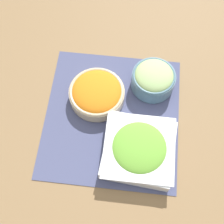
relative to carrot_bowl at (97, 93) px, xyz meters
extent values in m
plane|color=olive|center=(0.06, 0.05, -0.03)|extent=(3.00, 3.00, 0.00)
cube|color=#474C70|center=(0.06, 0.05, -0.03)|extent=(0.45, 0.42, 0.00)
cylinder|color=#C6B28E|center=(0.00, 0.00, -0.01)|extent=(0.17, 0.17, 0.04)
torus|color=#C6B28E|center=(0.00, 0.00, 0.01)|extent=(0.17, 0.17, 0.01)
ellipsoid|color=orange|center=(0.00, 0.00, 0.01)|extent=(0.15, 0.15, 0.04)
cube|color=white|center=(0.17, 0.15, -0.01)|extent=(0.21, 0.21, 0.05)
cube|color=white|center=(0.17, 0.15, 0.02)|extent=(0.20, 0.20, 0.00)
ellipsoid|color=#6BAD38|center=(0.17, 0.15, 0.02)|extent=(0.16, 0.16, 0.04)
cylinder|color=slate|center=(-0.07, 0.17, 0.00)|extent=(0.14, 0.14, 0.06)
torus|color=slate|center=(-0.07, 0.17, 0.03)|extent=(0.14, 0.14, 0.01)
ellipsoid|color=#A8CC7F|center=(-0.07, 0.17, 0.03)|extent=(0.12, 0.12, 0.04)
camera|label=1|loc=(0.45, 0.10, 0.86)|focal=50.00mm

